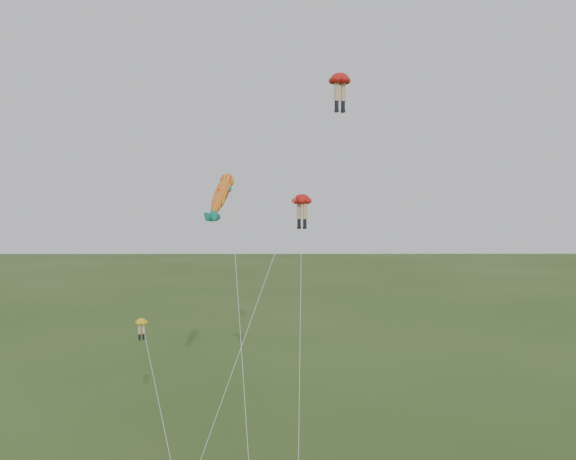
{
  "coord_description": "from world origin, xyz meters",
  "views": [
    {
      "loc": [
        2.1,
        -31.68,
        14.8
      ],
      "look_at": [
        2.33,
        6.0,
        13.14
      ],
      "focal_mm": 40.0,
      "sensor_mm": 36.0,
      "label": 1
    }
  ],
  "objects": [
    {
      "name": "legs_kite_yellow",
      "position": [
        -6.03,
        5.25,
        6.97
      ],
      "size": [
        4.24,
        8.79,
        7.92
      ],
      "rotation": [
        0.0,
        0.0,
        0.43
      ],
      "color": "yellow",
      "rests_on": "ground"
    },
    {
      "name": "legs_kite_red_mid",
      "position": [
        3.19,
        7.72,
        14.46
      ],
      "size": [
        1.67,
        11.51,
        15.28
      ],
      "rotation": [
        0.0,
        0.0,
        -0.42
      ],
      "color": "red",
      "rests_on": "ground"
    },
    {
      "name": "legs_kite_red_high",
      "position": [
        5.35,
        7.55,
        21.71
      ],
      "size": [
        9.23,
        9.92,
        22.66
      ],
      "rotation": [
        0.0,
        0.0,
        0.35
      ],
      "color": "red",
      "rests_on": "ground"
    },
    {
      "name": "fish_kite",
      "position": [
        -1.57,
        6.17,
        15.22
      ],
      "size": [
        3.23,
        10.31,
        16.81
      ],
      "rotation": [
        0.77,
        0.0,
        -0.32
      ],
      "color": "#FFAC20",
      "rests_on": "ground"
    }
  ]
}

